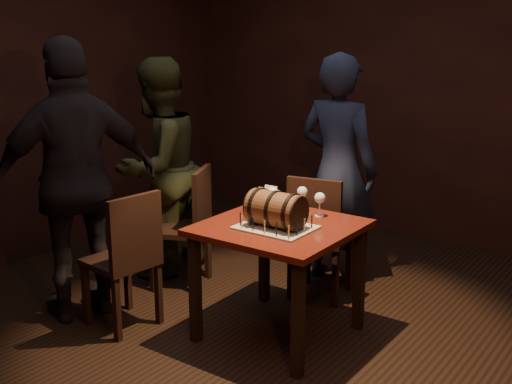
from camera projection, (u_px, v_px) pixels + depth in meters
room_shell at (264, 123)px, 3.80m from camera, size 5.04×5.04×2.80m
pub_table at (279, 241)px, 4.04m from camera, size 0.90×0.90×0.75m
cake_board at (276, 227)px, 3.93m from camera, size 0.45×0.35×0.01m
barrel_cake at (276, 209)px, 3.91m from camera, size 0.40×0.24×0.24m
birthday_candles at (276, 220)px, 3.92m from camera, size 0.40×0.30×0.09m
wine_glass_left at (273, 193)px, 4.30m from camera, size 0.07×0.07×0.16m
wine_glass_mid at (302, 193)px, 4.31m from camera, size 0.07×0.07×0.16m
wine_glass_right at (320, 199)px, 4.16m from camera, size 0.07×0.07×0.16m
pint_of_ale at (276, 203)px, 4.24m from camera, size 0.07×0.07×0.15m
menu_card at (268, 196)px, 4.43m from camera, size 0.10×0.05×0.13m
chair_back at (318, 231)px, 4.62m from camera, size 0.47×0.47×0.93m
chair_left_rear at (190, 221)px, 4.86m from camera, size 0.53×0.53×0.93m
chair_left_front at (127, 254)px, 4.16m from camera, size 0.44×0.44×0.93m
person_back at (338, 170)px, 4.91m from camera, size 0.65×0.43×1.77m
person_left_rear at (158, 168)px, 5.07m from camera, size 0.70×0.87×1.73m
person_left_front at (77, 181)px, 4.27m from camera, size 0.85×1.21×1.90m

